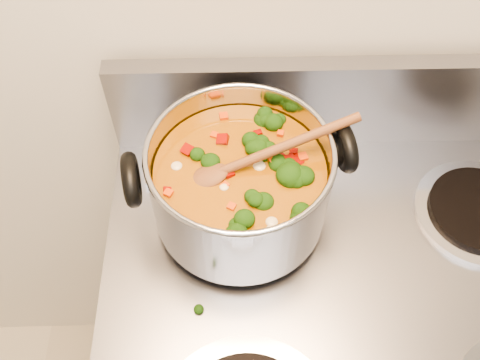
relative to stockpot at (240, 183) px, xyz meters
name	(u,v)px	position (x,y,z in m)	size (l,w,h in m)	color
stockpot	(240,183)	(0.00, 0.00, 0.00)	(0.31, 0.25, 0.15)	#ADADB6
wooden_spoon	(246,162)	(0.01, 0.00, 0.05)	(0.24, 0.09, 0.07)	brown
cooktop_crumbs	(291,206)	(0.08, 0.01, -0.08)	(0.17, 0.24, 0.01)	black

